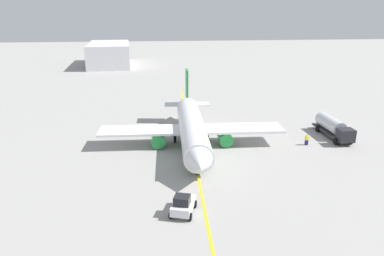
{
  "coord_description": "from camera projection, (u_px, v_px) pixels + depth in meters",
  "views": [
    {
      "loc": [
        52.26,
        -5.8,
        20.24
      ],
      "look_at": [
        0.0,
        0.0,
        3.0
      ],
      "focal_mm": 33.79,
      "sensor_mm": 36.0,
      "label": 1
    }
  ],
  "objects": [
    {
      "name": "taxi_line_marking",
      "position": [
        192.0,
        146.0,
        56.26
      ],
      "size": [
        84.53,
        3.7,
        0.01
      ],
      "primitive_type": "cube",
      "rotation": [
        0.0,
        0.0,
        -0.04
      ],
      "color": "yellow",
      "rests_on": "ground"
    },
    {
      "name": "safety_cone_nose",
      "position": [
        181.0,
        194.0,
        41.03
      ],
      "size": [
        0.56,
        0.56,
        0.62
      ],
      "primitive_type": "cone",
      "color": "#F2590F",
      "rests_on": "ground"
    },
    {
      "name": "ground_plane",
      "position": [
        192.0,
        146.0,
        56.27
      ],
      "size": [
        400.0,
        400.0,
        0.0
      ],
      "primitive_type": "plane",
      "color": "#9E9B96"
    },
    {
      "name": "airplane",
      "position": [
        192.0,
        129.0,
        55.85
      ],
      "size": [
        31.76,
        28.8,
        9.86
      ],
      "color": "white",
      "rests_on": "ground"
    },
    {
      "name": "fuel_tanker",
      "position": [
        333.0,
        127.0,
        59.95
      ],
      "size": [
        10.19,
        2.92,
        3.15
      ],
      "color": "#2D2D33",
      "rests_on": "ground"
    },
    {
      "name": "refueling_worker",
      "position": [
        307.0,
        140.0,
        56.57
      ],
      "size": [
        0.42,
        0.56,
        1.71
      ],
      "color": "navy",
      "rests_on": "ground"
    },
    {
      "name": "pushback_tug",
      "position": [
        183.0,
        204.0,
        37.47
      ],
      "size": [
        4.04,
        3.23,
        2.2
      ],
      "color": "silver",
      "rests_on": "ground"
    },
    {
      "name": "distant_hangar",
      "position": [
        109.0,
        54.0,
        137.57
      ],
      "size": [
        30.91,
        16.73,
        8.32
      ],
      "color": "silver",
      "rests_on": "ground"
    }
  ]
}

